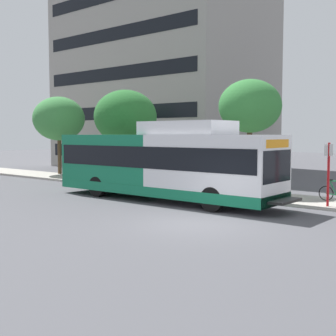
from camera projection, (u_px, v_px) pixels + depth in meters
ground_plane at (54, 202)px, 20.36m from camera, size 120.00×120.00×0.00m
sidewalk_curb at (182, 189)px, 24.47m from camera, size 3.00×56.00×0.14m
transit_bus at (163, 164)px, 20.66m from camera, size 2.58×12.25×3.65m
bus_stop_sign_pole at (328, 169)px, 18.08m from camera, size 0.10×0.36×2.60m
street_tree_near_stop at (250, 107)px, 22.80m from camera, size 3.21×3.21×5.74m
street_tree_mid_block at (125, 117)px, 27.98m from camera, size 3.94×3.94×5.71m
street_tree_far_block at (59, 119)px, 32.83m from camera, size 3.79×3.79×5.69m
apartment_tower_backdrop at (163, 27)px, 41.24m from camera, size 12.25×18.19×25.89m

